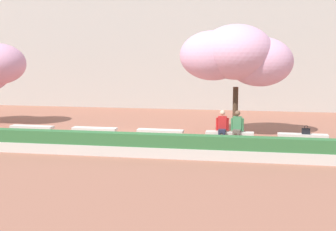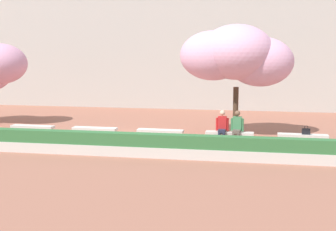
# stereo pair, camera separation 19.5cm
# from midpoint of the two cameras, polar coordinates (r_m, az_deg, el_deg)

# --- Properties ---
(ground_plane) EXTENTS (100.00, 100.00, 0.00)m
(ground_plane) POSITION_cam_midpoint_polar(r_m,az_deg,el_deg) (19.13, -4.70, -2.92)
(ground_plane) COLOR #9E604C
(building_facade) EXTENTS (31.32, 4.00, 10.51)m
(building_facade) POSITION_cam_midpoint_polar(r_m,az_deg,el_deg) (30.57, 1.30, 11.10)
(building_facade) COLOR #B7B2A8
(building_facade) RESTS_ON ground
(stone_bench_near_west) EXTENTS (1.87, 0.47, 0.45)m
(stone_bench_near_west) POSITION_cam_midpoint_polar(r_m,az_deg,el_deg) (20.56, -15.91, -1.57)
(stone_bench_near_west) COLOR beige
(stone_bench_near_west) RESTS_ON ground
(stone_bench_center) EXTENTS (1.87, 0.47, 0.45)m
(stone_bench_center) POSITION_cam_midpoint_polar(r_m,az_deg,el_deg) (19.48, -8.63, -1.87)
(stone_bench_center) COLOR beige
(stone_bench_center) RESTS_ON ground
(stone_bench_near_east) EXTENTS (1.87, 0.47, 0.45)m
(stone_bench_near_east) POSITION_cam_midpoint_polar(r_m,az_deg,el_deg) (18.76, -0.64, -2.16)
(stone_bench_near_east) COLOR beige
(stone_bench_near_east) RESTS_ON ground
(stone_bench_east_end) EXTENTS (1.87, 0.47, 0.45)m
(stone_bench_east_end) POSITION_cam_midpoint_polar(r_m,az_deg,el_deg) (18.42, 7.81, -2.43)
(stone_bench_east_end) COLOR beige
(stone_bench_east_end) RESTS_ON ground
(stone_bench_far_east) EXTENTS (1.87, 0.47, 0.45)m
(stone_bench_far_east) POSITION_cam_midpoint_polar(r_m,az_deg,el_deg) (18.49, 16.38, -2.64)
(stone_bench_far_east) COLOR beige
(stone_bench_far_east) RESTS_ON ground
(person_seated_left) EXTENTS (0.51, 0.68, 1.29)m
(person_seated_left) POSITION_cam_midpoint_polar(r_m,az_deg,el_deg) (18.32, 6.92, -1.22)
(person_seated_left) COLOR black
(person_seated_left) RESTS_ON ground
(person_seated_right) EXTENTS (0.51, 0.70, 1.29)m
(person_seated_right) POSITION_cam_midpoint_polar(r_m,az_deg,el_deg) (18.29, 8.71, -1.27)
(person_seated_right) COLOR black
(person_seated_right) RESTS_ON ground
(handbag) EXTENTS (0.30, 0.15, 0.34)m
(handbag) POSITION_cam_midpoint_polar(r_m,az_deg,el_deg) (18.44, 16.77, -1.82)
(handbag) COLOR black
(handbag) RESTS_ON stone_bench_far_east
(cherry_tree_main) EXTENTS (4.66, 3.07, 4.67)m
(cherry_tree_main) POSITION_cam_midpoint_polar(r_m,az_deg,el_deg) (19.62, 8.65, 7.21)
(cherry_tree_main) COLOR #473323
(cherry_tree_main) RESTS_ON ground
(planter_hedge_foreground) EXTENTS (19.08, 0.50, 0.80)m
(planter_hedge_foreground) POSITION_cam_midpoint_polar(r_m,az_deg,el_deg) (16.38, -7.38, -3.45)
(planter_hedge_foreground) COLOR beige
(planter_hedge_foreground) RESTS_ON ground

